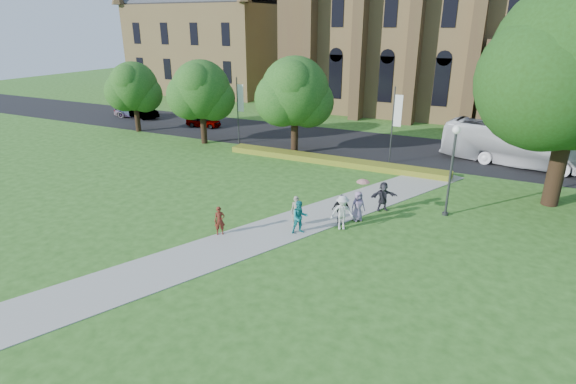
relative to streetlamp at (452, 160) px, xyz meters
The scene contains 23 objects.
ground 10.46m from the streetlamp, 139.09° to the right, with size 160.00×160.00×0.00m, color #2E5B1B.
road 15.79m from the streetlamp, 119.05° to the left, with size 160.00×10.00×0.02m, color black.
footpath 9.86m from the streetlamp, 143.75° to the right, with size 3.20×30.00×0.04m, color #B2B2A8.
flower_hedge 12.02m from the streetlamp, 144.81° to the left, with size 18.00×1.40×0.45m, color #A88521.
building_west 54.93m from the streetlamp, 139.46° to the left, with size 22.00×14.00×18.30m.
streetlamp is the anchor object (origin of this frame).
street_tree_0 23.77m from the streetlamp, 161.57° to the left, with size 5.20×5.20×7.50m.
street_tree_1 15.81m from the streetlamp, 149.35° to the left, with size 5.60×5.60×8.05m.
street_tree_2 32.65m from the streetlamp, 164.90° to the left, with size 4.80×4.80×6.95m.
banner_pole_0 10.23m from the streetlamp, 121.76° to the left, with size 0.70×0.10×6.00m.
banner_pole_1 21.25m from the streetlamp, 155.83° to the left, with size 0.70×0.10×6.00m.
tour_coach 13.12m from the streetlamp, 73.44° to the left, with size 2.73×11.65×3.24m, color white.
car_0 29.76m from the streetlamp, 153.95° to the left, with size 1.50×3.72×1.27m, color gray.
car_1 38.75m from the streetlamp, 159.27° to the left, with size 1.62×4.64×1.53m, color gray.
car_2 39.64m from the streetlamp, 159.39° to the left, with size 2.06×5.07×1.47m, color gray.
pedestrian_0 13.20m from the streetlamp, 142.21° to the right, with size 0.56×0.37×1.54m, color #5C2115.
pedestrian_1 9.18m from the streetlamp, 137.68° to the right, with size 0.88×0.68×1.81m, color teal.
pedestrian_2 6.94m from the streetlamp, 136.33° to the right, with size 1.23×0.71×1.91m, color silver.
pedestrian_3 6.81m from the streetlamp, 142.13° to the right, with size 1.01×0.42×1.72m, color black.
pedestrian_4 5.82m from the streetlamp, 144.78° to the right, with size 0.84×0.54×1.71m, color gray.
pedestrian_5 4.31m from the streetlamp, 163.64° to the right, with size 1.63×0.52×1.76m, color #2A2831.
pedestrian_6 9.14m from the streetlamp, 143.47° to the right, with size 0.63×0.41×1.72m, color gray.
parasol 5.25m from the streetlamp, 144.53° to the right, with size 0.72×0.72×0.63m, color #E19EAF.
Camera 1 is at (9.85, -19.00, 10.45)m, focal length 28.00 mm.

